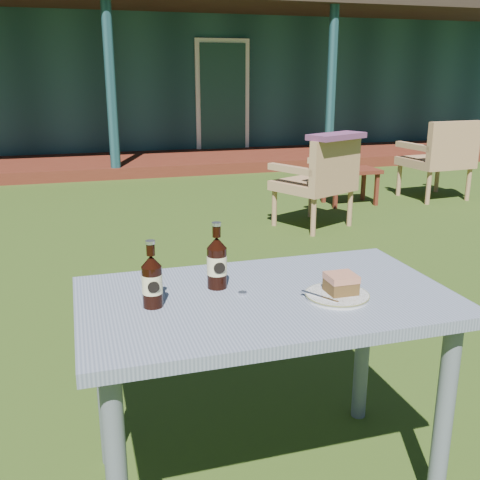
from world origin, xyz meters
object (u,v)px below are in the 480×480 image
object	(u,v)px
plate	(337,295)
armchair_left	(320,178)
cola_bottle_near	(217,262)
side_table	(351,174)
armchair_right	(441,155)
cafe_table	(266,323)
cake_slice	(341,283)
car_near	(477,106)
cola_bottle_far	(152,281)

from	to	relation	value
plate	armchair_left	distance (m)	3.57
cola_bottle_near	side_table	bearing A→B (deg)	57.01
armchair_right	side_table	distance (m)	1.12
cola_bottle_near	armchair_right	bearing A→B (deg)	46.49
cafe_table	armchair_left	size ratio (longest dim) A/B	1.41
cake_slice	armchair_left	world-z (taller)	armchair_left
cafe_table	armchair_right	world-z (taller)	armchair_right
car_near	cake_slice	bearing A→B (deg)	159.72
plate	car_near	bearing A→B (deg)	49.52
cake_slice	car_near	bearing A→B (deg)	49.55
cola_bottle_near	armchair_right	distance (m)	5.29
car_near	cafe_table	world-z (taller)	car_near
plate	side_table	size ratio (longest dim) A/B	0.34
plate	side_table	xyz separation A→B (m)	(2.19, 4.10, -0.39)
cake_slice	armchair_left	xyz separation A→B (m)	(1.42, 3.26, -0.29)
armchair_left	cafe_table	bearing A→B (deg)	-117.31
car_near	armchair_left	distance (m)	9.55
cafe_table	cola_bottle_near	world-z (taller)	cola_bottle_near
cola_bottle_far	armchair_right	distance (m)	5.52
cola_bottle_far	cafe_table	bearing A→B (deg)	-1.38
car_near	side_table	xyz separation A→B (m)	(-6.19, -5.72, -0.38)
car_near	cake_slice	size ratio (longest dim) A/B	45.94
car_near	cola_bottle_far	size ratio (longest dim) A/B	20.04
side_table	cake_slice	bearing A→B (deg)	-117.98
armchair_right	cola_bottle_far	bearing A→B (deg)	-134.52
cola_bottle_near	armchair_left	distance (m)	3.56
cake_slice	cola_bottle_far	bearing A→B (deg)	171.24
cake_slice	armchair_right	distance (m)	5.20
car_near	cola_bottle_far	bearing A→B (deg)	157.52
armchair_right	plate	bearing A→B (deg)	-129.26
plate	cake_slice	world-z (taller)	cake_slice
cafe_table	plate	xyz separation A→B (m)	(0.21, -0.09, 0.11)
armchair_right	armchair_left	bearing A→B (deg)	-157.60
car_near	cafe_table	xyz separation A→B (m)	(-8.59, -9.73, -0.10)
armchair_right	side_table	xyz separation A→B (m)	(-1.11, 0.07, -0.17)
armchair_left	armchair_right	world-z (taller)	armchair_right
cafe_table	side_table	bearing A→B (deg)	59.14
armchair_left	armchair_right	bearing A→B (deg)	22.40
armchair_left	armchair_right	size ratio (longest dim) A/B	0.93
car_near	cola_bottle_near	size ratio (longest dim) A/B	18.81
cafe_table	cake_slice	xyz separation A→B (m)	(0.22, -0.08, 0.15)
car_near	cake_slice	world-z (taller)	car_near
cafe_table	side_table	xyz separation A→B (m)	(2.40, 4.01, -0.28)
plate	cola_bottle_far	world-z (taller)	cola_bottle_far
cafe_table	cola_bottle_far	bearing A→B (deg)	178.62
car_near	armchair_right	xyz separation A→B (m)	(-5.08, -5.79, -0.21)
cake_slice	side_table	xyz separation A→B (m)	(2.17, 4.09, -0.42)
cafe_table	armchair_left	xyz separation A→B (m)	(1.64, 3.17, -0.14)
cola_bottle_near	armchair_left	world-z (taller)	cola_bottle_near
cola_bottle_far	armchair_left	world-z (taller)	cola_bottle_far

